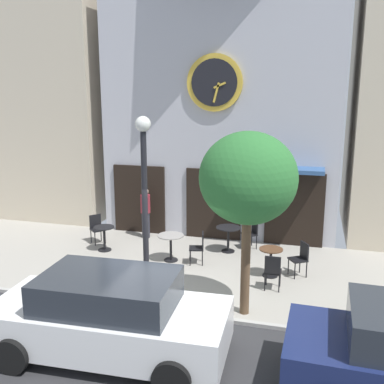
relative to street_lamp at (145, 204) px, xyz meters
name	(u,v)px	position (x,y,z in m)	size (l,w,h in m)	color
ground_plane	(165,320)	(0.92, -1.33, -2.15)	(25.02, 11.09, 0.13)	#9E998E
clock_building	(225,64)	(0.73, 5.67, 3.47)	(7.69, 4.32, 10.79)	#B2B2BC
neighbor_building_left	(39,61)	(-6.56, 6.01, 3.72)	(5.82, 3.60, 11.69)	beige
street_lamp	(145,204)	(0.00, 0.00, 0.00)	(0.36, 0.36, 4.19)	black
street_tree	(248,179)	(2.50, -0.61, 0.85)	(2.03, 1.83, 3.97)	brown
cafe_table_rightmost	(104,235)	(-2.19, 2.17, -1.64)	(0.62, 0.62, 0.75)	black
cafe_table_center_left	(171,242)	(0.01, 1.90, -1.58)	(0.74, 0.74, 0.76)	black
cafe_table_center_right	(228,234)	(1.44, 3.05, -1.58)	(0.73, 0.73, 0.77)	black
cafe_table_near_curb	(271,258)	(2.85, 1.55, -1.63)	(0.61, 0.61, 0.75)	black
cafe_chair_mid_row	(199,246)	(0.84, 1.90, -1.60)	(0.48, 0.48, 0.90)	black
cafe_chair_left_end	(273,270)	(2.98, 0.70, -1.60)	(0.40, 0.40, 0.90)	black
cafe_chair_near_lamp	(301,256)	(3.60, 1.79, -1.60)	(0.55, 0.55, 0.90)	black
cafe_chair_near_tree	(97,227)	(-2.75, 2.76, -1.60)	(0.56, 0.56, 0.90)	black
cafe_chair_right_end	(252,231)	(2.08, 3.57, -1.60)	(0.55, 0.55, 0.90)	black
pedestrian_maroon	(146,212)	(-1.42, 3.65, -1.27)	(0.35, 0.35, 1.67)	#2D2D38
parked_car_white	(109,316)	(0.37, -2.81, -1.37)	(4.37, 2.16, 1.55)	white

